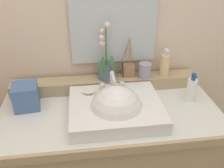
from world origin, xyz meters
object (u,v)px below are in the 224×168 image
object	(u,v)px
reed_diffuser	(128,69)
tumbler_cup	(145,70)
sink_basin	(116,110)
tissue_box	(26,96)
lotion_bottle	(191,89)
soap_bar	(89,92)
soap_dispenser	(165,64)
potted_plant	(106,66)

from	to	relation	value
reed_diffuser	tumbler_cup	bearing A→B (deg)	-19.40
sink_basin	tissue_box	size ratio (longest dim) A/B	3.44
tumbler_cup	lotion_bottle	distance (m)	0.29
sink_basin	lotion_bottle	xyz separation A→B (m)	(0.44, 0.09, 0.04)
reed_diffuser	lotion_bottle	bearing A→B (deg)	-33.14
soap_bar	tissue_box	world-z (taller)	tissue_box
soap_bar	tissue_box	bearing A→B (deg)	176.85
tumbler_cup	tissue_box	size ratio (longest dim) A/B	0.64
soap_dispenser	reed_diffuser	world-z (taller)	reed_diffuser
soap_bar	potted_plant	xyz separation A→B (m)	(0.11, 0.16, 0.07)
potted_plant	lotion_bottle	distance (m)	0.50
sink_basin	tissue_box	world-z (taller)	sink_basin
lotion_bottle	tissue_box	bearing A→B (deg)	176.72
reed_diffuser	soap_dispenser	bearing A→B (deg)	-3.65
sink_basin	tissue_box	xyz separation A→B (m)	(-0.47, 0.14, 0.04)
tumbler_cup	reed_diffuser	distance (m)	0.10
soap_dispenser	potted_plant	bearing A→B (deg)	-179.39
tumbler_cup	lotion_bottle	xyz separation A→B (m)	(0.23, -0.18, -0.05)
soap_dispenser	sink_basin	bearing A→B (deg)	-140.38
soap_dispenser	tissue_box	world-z (taller)	soap_dispenser
potted_plant	tissue_box	world-z (taller)	potted_plant
soap_bar	soap_dispenser	size ratio (longest dim) A/B	0.43
sink_basin	lotion_bottle	size ratio (longest dim) A/B	2.78
soap_dispenser	tumbler_cup	xyz separation A→B (m)	(-0.13, -0.02, -0.02)
potted_plant	tumbler_cup	bearing A→B (deg)	-3.72
soap_bar	soap_dispenser	distance (m)	0.50
sink_basin	reed_diffuser	size ratio (longest dim) A/B	1.95
sink_basin	tissue_box	bearing A→B (deg)	163.33
reed_diffuser	lotion_bottle	size ratio (longest dim) A/B	1.43
sink_basin	soap_bar	world-z (taller)	sink_basin
sink_basin	soap_dispenser	distance (m)	0.46
soap_bar	soap_dispenser	xyz separation A→B (m)	(0.47, 0.16, 0.06)
soap_bar	tumbler_cup	bearing A→B (deg)	22.50
tumbler_cup	reed_diffuser	xyz separation A→B (m)	(-0.09, 0.03, -0.00)
soap_dispenser	tissue_box	bearing A→B (deg)	-170.01
potted_plant	tissue_box	xyz separation A→B (m)	(-0.45, -0.14, -0.09)
potted_plant	lotion_bottle	xyz separation A→B (m)	(0.46, -0.19, -0.08)
reed_diffuser	tissue_box	distance (m)	0.61
sink_basin	soap_bar	xyz separation A→B (m)	(-0.13, 0.12, 0.05)
potted_plant	tissue_box	distance (m)	0.48
sink_basin	lotion_bottle	world-z (taller)	sink_basin
reed_diffuser	lotion_bottle	distance (m)	0.38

